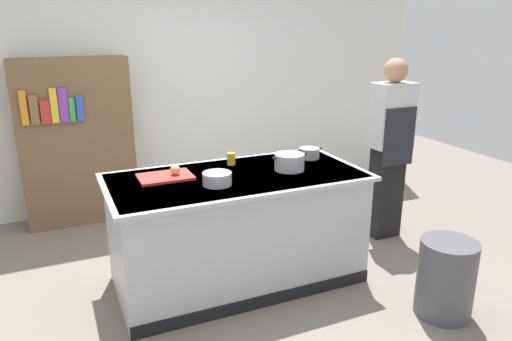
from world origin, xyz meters
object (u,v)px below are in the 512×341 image
object	(u,v)px
onion	(175,170)
bookshelf	(77,143)
stock_pot	(289,162)
sauce_pan	(309,153)
trash_bin	(446,278)
juice_cup	(231,159)
person_chef	(390,145)
mixing_bowl	(217,179)

from	to	relation	value
onion	bookshelf	size ratio (longest dim) A/B	0.05
onion	stock_pot	xyz separation A→B (m)	(0.88, -0.18, 0.01)
sauce_pan	trash_bin	size ratio (longest dim) A/B	0.42
juice_cup	person_chef	bearing A→B (deg)	-2.04
stock_pot	bookshelf	world-z (taller)	bookshelf
trash_bin	person_chef	world-z (taller)	person_chef
trash_bin	sauce_pan	bearing A→B (deg)	109.10
juice_cup	person_chef	xyz separation A→B (m)	(1.58, -0.06, -0.04)
onion	trash_bin	size ratio (longest dim) A/B	0.14
trash_bin	juice_cup	bearing A→B (deg)	130.02
onion	person_chef	size ratio (longest dim) A/B	0.05
onion	sauce_pan	distance (m)	1.19
juice_cup	bookshelf	distance (m)	1.87
bookshelf	mixing_bowl	bearing A→B (deg)	-67.18
mixing_bowl	trash_bin	xyz separation A→B (m)	(1.39, -0.89, -0.66)
onion	bookshelf	distance (m)	1.76
mixing_bowl	juice_cup	distance (m)	0.52
juice_cup	bookshelf	world-z (taller)	bookshelf
trash_bin	stock_pot	bearing A→B (deg)	126.51
stock_pot	person_chef	bearing A→B (deg)	12.46
mixing_bowl	bookshelf	distance (m)	2.12
onion	juice_cup	distance (m)	0.53
mixing_bowl	trash_bin	bearing A→B (deg)	-32.66
juice_cup	trash_bin	distance (m)	1.86
sauce_pan	trash_bin	world-z (taller)	sauce_pan
sauce_pan	juice_cup	bearing A→B (deg)	172.52
onion	juice_cup	world-z (taller)	juice_cup
onion	bookshelf	bearing A→B (deg)	109.59
sauce_pan	bookshelf	distance (m)	2.40
juice_cup	person_chef	distance (m)	1.58
sauce_pan	stock_pot	bearing A→B (deg)	-143.66
stock_pot	sauce_pan	bearing A→B (deg)	36.34
person_chef	bookshelf	world-z (taller)	person_chef
sauce_pan	juice_cup	world-z (taller)	juice_cup
stock_pot	sauce_pan	world-z (taller)	stock_pot
sauce_pan	onion	bearing A→B (deg)	-177.52
stock_pot	trash_bin	world-z (taller)	stock_pot
mixing_bowl	person_chef	world-z (taller)	person_chef
stock_pot	mixing_bowl	world-z (taller)	stock_pot
person_chef	bookshelf	size ratio (longest dim) A/B	1.01
bookshelf	trash_bin	bearing A→B (deg)	-52.10
mixing_bowl	onion	bearing A→B (deg)	128.14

